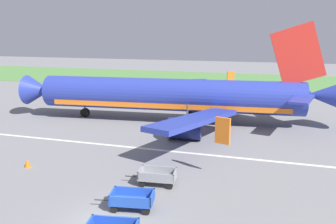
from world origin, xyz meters
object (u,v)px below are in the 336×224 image
(airplane, at_px, (178,96))
(baggage_cart_second_in_row, at_px, (132,200))
(baggage_cart_third_in_row, at_px, (157,176))
(traffic_cone_near_plane, at_px, (27,163))

(airplane, height_order, baggage_cart_second_in_row, airplane)
(airplane, relative_size, baggage_cart_third_in_row, 10.44)
(baggage_cart_second_in_row, bearing_deg, airplane, 97.49)
(baggage_cart_second_in_row, relative_size, traffic_cone_near_plane, 5.49)
(baggage_cart_third_in_row, relative_size, traffic_cone_near_plane, 5.47)
(baggage_cart_third_in_row, height_order, traffic_cone_near_plane, baggage_cart_third_in_row)
(airplane, bearing_deg, baggage_cart_third_in_row, -79.66)
(airplane, xyz_separation_m, baggage_cart_second_in_row, (2.69, -20.47, -2.45))
(airplane, bearing_deg, baggage_cart_second_in_row, -82.51)
(baggage_cart_second_in_row, height_order, baggage_cart_third_in_row, same)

